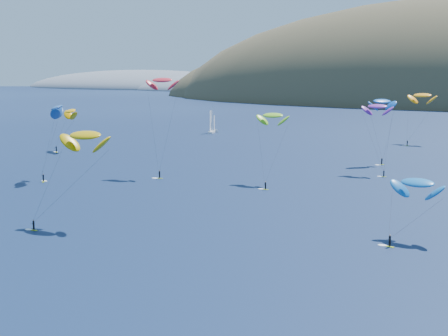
% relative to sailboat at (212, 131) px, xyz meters
% --- Properties ---
extents(headland, '(460.00, 250.00, 60.00)m').
position_rel_sailboat_xyz_m(headland, '(-383.10, 534.04, -4.32)').
color(headland, slate).
rests_on(headland, ground).
extents(sailboat, '(9.72, 8.50, 11.64)m').
position_rel_sailboat_xyz_m(sailboat, '(0.00, 0.00, 0.00)').
color(sailboat, silver).
rests_on(sailboat, ground).
extents(kitesurfer_1, '(10.94, 12.41, 16.92)m').
position_rel_sailboat_xyz_m(kitesurfer_1, '(-15.87, -76.06, 13.14)').
color(kitesurfer_1, '#AACD16').
rests_on(kitesurfer_1, ground).
extents(kitesurfer_2, '(11.00, 12.25, 19.76)m').
position_rel_sailboat_xyz_m(kitesurfer_2, '(58.33, -156.79, 15.86)').
color(kitesurfer_2, '#AACD16').
rests_on(kitesurfer_2, ground).
extents(kitesurfer_3, '(8.64, 13.78, 19.61)m').
position_rel_sailboat_xyz_m(kitesurfer_3, '(72.26, -99.77, 16.23)').
color(kitesurfer_3, '#AACD16').
rests_on(kitesurfer_3, ground).
extents(kitesurfer_4, '(9.53, 10.01, 21.84)m').
position_rel_sailboat_xyz_m(kitesurfer_4, '(89.87, -55.83, 18.21)').
color(kitesurfer_4, '#AACD16').
rests_on(kitesurfer_4, ground).
extents(kitesurfer_5, '(9.87, 11.14, 12.36)m').
position_rel_sailboat_xyz_m(kitesurfer_5, '(116.11, -139.24, 8.84)').
color(kitesurfer_5, '#AACD16').
rests_on(kitesurfer_5, ground).
extents(kitesurfer_6, '(9.01, 8.96, 21.01)m').
position_rel_sailboat_xyz_m(kitesurfer_6, '(92.70, -73.26, 17.69)').
color(kitesurfer_6, '#AACD16').
rests_on(kitesurfer_6, ground).
extents(kitesurfer_9, '(9.66, 11.07, 28.48)m').
position_rel_sailboat_xyz_m(kitesurfer_9, '(40.56, -102.74, 24.97)').
color(kitesurfer_9, '#AACD16').
rests_on(kitesurfer_9, ground).
extents(kitesurfer_10, '(9.12, 12.40, 21.60)m').
position_rel_sailboat_xyz_m(kitesurfer_10, '(19.90, -122.08, 17.94)').
color(kitesurfer_10, '#AACD16').
rests_on(kitesurfer_10, ground).
extents(kitesurfer_11, '(12.12, 15.72, 21.86)m').
position_rel_sailboat_xyz_m(kitesurfer_11, '(91.18, 4.19, 17.76)').
color(kitesurfer_11, '#AACD16').
rests_on(kitesurfer_11, ground).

